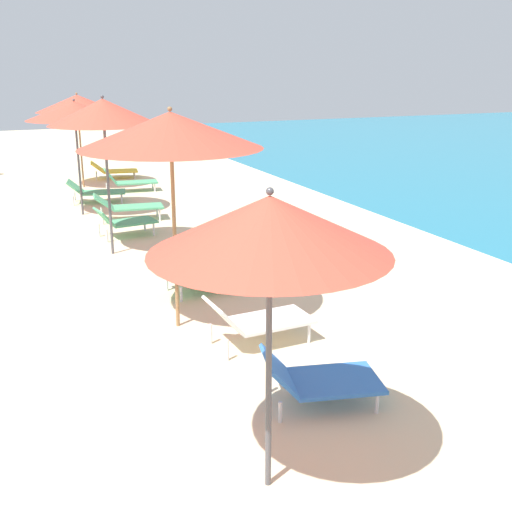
# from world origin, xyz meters

# --- Properties ---
(umbrella_third) EXTENTS (1.84, 1.84, 2.52)m
(umbrella_third) POSITION_xyz_m (-0.43, 7.48, 2.24)
(umbrella_third) COLOR #4C4C51
(umbrella_third) RESTS_ON ground
(lounger_third_shoreside) EXTENTS (1.33, 0.95, 0.57)m
(lounger_third_shoreside) POSITION_xyz_m (0.58, 8.48, 0.29)
(lounger_third_shoreside) COLOR blue
(lounger_third_shoreside) RESTS_ON ground
(umbrella_fourth) EXTENTS (2.30, 2.30, 2.89)m
(umbrella_fourth) POSITION_xyz_m (-0.17, 11.01, 2.60)
(umbrella_fourth) COLOR olive
(umbrella_fourth) RESTS_ON ground
(lounger_fourth_shoreside) EXTENTS (1.33, 0.80, 0.53)m
(lounger_fourth_shoreside) POSITION_xyz_m (0.55, 12.19, 0.29)
(lounger_fourth_shoreside) COLOR #4CA572
(lounger_fourth_shoreside) RESTS_ON ground
(lounger_fourth_inland) EXTENTS (1.35, 0.69, 0.65)m
(lounger_fourth_inland) POSITION_xyz_m (0.58, 10.06, 0.33)
(lounger_fourth_inland) COLOR white
(lounger_fourth_inland) RESTS_ON ground
(umbrella_fifth) EXTENTS (1.94, 1.94, 2.87)m
(umbrella_fifth) POSITION_xyz_m (-0.33, 14.77, 2.58)
(umbrella_fifth) COLOR #4C4C51
(umbrella_fifth) RESTS_ON ground
(lounger_fifth_shoreside) EXTENTS (1.25, 0.76, 0.62)m
(lounger_fifth_shoreside) POSITION_xyz_m (0.14, 15.90, 0.33)
(lounger_fifth_shoreside) COLOR #4CA572
(lounger_fifth_shoreside) RESTS_ON ground
(umbrella_sixth) EXTENTS (2.17, 2.17, 2.65)m
(umbrella_sixth) POSITION_xyz_m (-0.36, 18.27, 2.38)
(umbrella_sixth) COLOR #4C4C51
(umbrella_sixth) RESTS_ON ground
(lounger_sixth_shoreside) EXTENTS (1.52, 0.91, 0.59)m
(lounger_sixth_shoreside) POSITION_xyz_m (0.16, 19.51, 0.30)
(lounger_sixth_shoreside) COLOR #4CA572
(lounger_sixth_shoreside) RESTS_ON ground
(lounger_sixth_inland) EXTENTS (1.58, 0.78, 0.62)m
(lounger_sixth_inland) POSITION_xyz_m (0.50, 17.27, 0.34)
(lounger_sixth_inland) COLOR #4CA572
(lounger_sixth_inland) RESTS_ON ground
(umbrella_farthest) EXTENTS (2.27, 2.27, 2.64)m
(umbrella_farthest) POSITION_xyz_m (0.19, 21.82, 2.35)
(umbrella_farthest) COLOR olive
(umbrella_farthest) RESTS_ON ground
(lounger_farthest_shoreside) EXTENTS (1.49, 0.89, 0.53)m
(lounger_farthest_shoreside) POSITION_xyz_m (1.28, 22.96, 0.26)
(lounger_farthest_shoreside) COLOR yellow
(lounger_farthest_shoreside) RESTS_ON ground
(lounger_farthest_inland) EXTENTS (1.49, 0.71, 0.67)m
(lounger_farthest_inland) POSITION_xyz_m (1.26, 20.63, 0.30)
(lounger_farthest_inland) COLOR #4CA572
(lounger_farthest_inland) RESTS_ON ground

